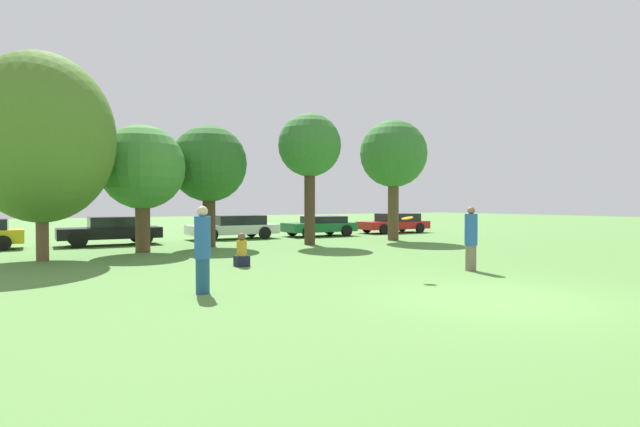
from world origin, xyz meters
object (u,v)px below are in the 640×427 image
object	(u,v)px
bystander_sitting	(242,252)
tree_4	(393,155)
parked_car_white	(235,226)
parked_car_black	(112,230)
frisbee	(407,218)
tree_0	(41,138)
tree_2	(209,165)
person_catcher	(471,239)
parked_car_green	(320,225)
parked_car_red	(395,223)
tree_3	(310,147)
person_thrower	(203,249)
tree_1	(142,168)

from	to	relation	value
bystander_sitting	tree_4	size ratio (longest dim) A/B	0.17
tree_4	parked_car_white	world-z (taller)	tree_4
parked_car_black	frisbee	bearing A→B (deg)	109.89
frisbee	parked_car_black	world-z (taller)	frisbee
bystander_sitting	tree_0	bearing A→B (deg)	136.60
tree_4	tree_2	bearing A→B (deg)	171.19
person_catcher	tree_4	world-z (taller)	tree_4
tree_4	bystander_sitting	bearing A→B (deg)	-152.46
parked_car_white	parked_car_black	bearing A→B (deg)	7.98
parked_car_green	tree_2	bearing A→B (deg)	24.08
person_catcher	tree_4	distance (m)	11.58
frisbee	parked_car_red	size ratio (longest dim) A/B	0.06
tree_3	tree_4	world-z (taller)	tree_4
parked_car_white	person_thrower	bearing A→B (deg)	67.10
tree_3	tree_2	bearing A→B (deg)	162.26
person_thrower	parked_car_red	size ratio (longest dim) A/B	0.40
person_catcher	parked_car_red	bearing A→B (deg)	-118.99
frisbee	parked_car_green	distance (m)	15.61
person_catcher	tree_0	bearing A→B (deg)	-37.44
parked_car_green	parked_car_black	bearing A→B (deg)	2.32
tree_3	parked_car_red	size ratio (longest dim) A/B	1.29
bystander_sitting	tree_3	xyz separation A→B (m)	(5.60, 5.49, 3.95)
bystander_sitting	tree_3	bearing A→B (deg)	44.40
parked_car_white	parked_car_green	xyz separation A→B (m)	(4.91, -0.54, -0.04)
person_catcher	tree_3	distance (m)	10.36
bystander_sitting	parked_car_black	world-z (taller)	parked_car_black
bystander_sitting	parked_car_green	distance (m)	13.39
tree_0	parked_car_white	distance (m)	11.22
tree_0	parked_car_white	xyz separation A→B (m)	(9.00, 5.81, -3.34)
person_thrower	parked_car_red	distance (m)	21.78
bystander_sitting	tree_0	distance (m)	7.69
bystander_sitting	tree_1	size ratio (longest dim) A/B	0.20
bystander_sitting	parked_car_black	xyz separation A→B (m)	(-2.00, 9.83, 0.26)
tree_2	parked_car_white	world-z (taller)	tree_2
tree_0	parked_car_white	size ratio (longest dim) A/B	1.46
parked_car_black	parked_car_white	distance (m)	6.08
tree_2	parked_car_black	world-z (taller)	tree_2
tree_2	parked_car_green	bearing A→B (deg)	22.41
person_thrower	tree_0	xyz separation A→B (m)	(-2.52, 8.36, 3.05)
bystander_sitting	tree_4	world-z (taller)	tree_4
parked_car_red	parked_car_black	bearing A→B (deg)	2.48
bystander_sitting	tree_4	bearing A→B (deg)	27.54
tree_3	parked_car_green	size ratio (longest dim) A/B	1.46
tree_1	parked_car_white	size ratio (longest dim) A/B	1.05
person_catcher	parked_car_green	xyz separation A→B (m)	(3.92, 14.20, -0.30)
frisbee	tree_1	xyz separation A→B (m)	(-4.17, 10.28, 1.70)
person_catcher	parked_car_white	distance (m)	14.78
person_catcher	person_thrower	bearing A→B (deg)	-0.00
tree_1	parked_car_green	bearing A→B (deg)	20.75
tree_3	tree_0	bearing A→B (deg)	-175.63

